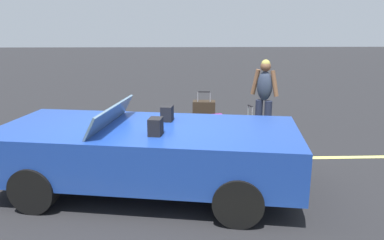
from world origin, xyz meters
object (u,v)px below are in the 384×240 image
object	(u,v)px
traveler_person	(264,95)
suitcase_medium_bright	(219,132)
suitcase_large_black	(204,118)
suitcase_small_carryon	(252,135)
convertible_car	(134,150)

from	to	relation	value
traveler_person	suitcase_medium_bright	bearing A→B (deg)	-27.79
suitcase_large_black	suitcase_medium_bright	distance (m)	0.92
suitcase_medium_bright	traveler_person	world-z (taller)	traveler_person
suitcase_large_black	traveler_person	world-z (taller)	traveler_person
suitcase_small_carryon	traveler_person	xyz separation A→B (m)	(-0.33, -0.55, 0.68)
suitcase_medium_bright	suitcase_small_carryon	size ratio (longest dim) A/B	0.74
convertible_car	suitcase_small_carryon	distance (m)	2.77
suitcase_large_black	suitcase_medium_bright	bearing A→B (deg)	-159.75
convertible_car	suitcase_medium_bright	world-z (taller)	convertible_car
suitcase_large_black	suitcase_small_carryon	xyz separation A→B (m)	(-0.87, 0.94, -0.12)
convertible_car	traveler_person	bearing A→B (deg)	-125.53
convertible_car	suitcase_large_black	bearing A→B (deg)	-103.58
suitcase_large_black	traveler_person	size ratio (longest dim) A/B	0.59
convertible_car	suitcase_medium_bright	bearing A→B (deg)	-117.33
suitcase_large_black	suitcase_small_carryon	size ratio (longest dim) A/B	1.15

